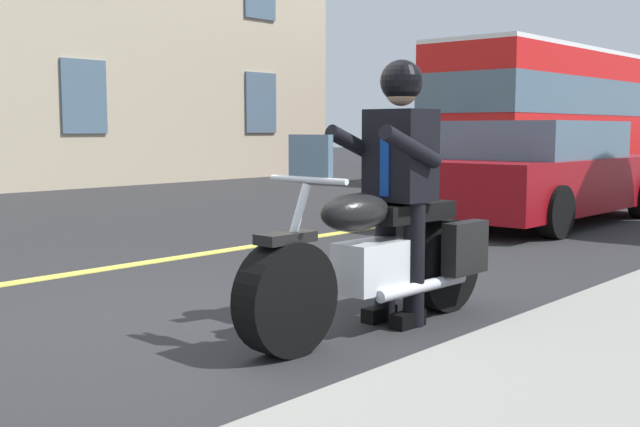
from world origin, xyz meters
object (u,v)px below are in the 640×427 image
at_px(motorcycle_main, 380,260).
at_px(car_dark, 542,173).
at_px(rider_main, 399,168).
at_px(bus_far, 570,108).

bearing_deg(motorcycle_main, car_dark, -163.31).
distance_m(rider_main, bus_far, 17.36).
bearing_deg(rider_main, car_dark, -162.78).
relative_size(motorcycle_main, rider_main, 1.27).
bearing_deg(rider_main, motorcycle_main, -1.18).
relative_size(motorcycle_main, bus_far, 0.20).
relative_size(bus_far, car_dark, 2.40).
bearing_deg(motorcycle_main, rider_main, 178.82).
bearing_deg(car_dark, bus_far, -157.88).
bearing_deg(car_dark, motorcycle_main, 16.69).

